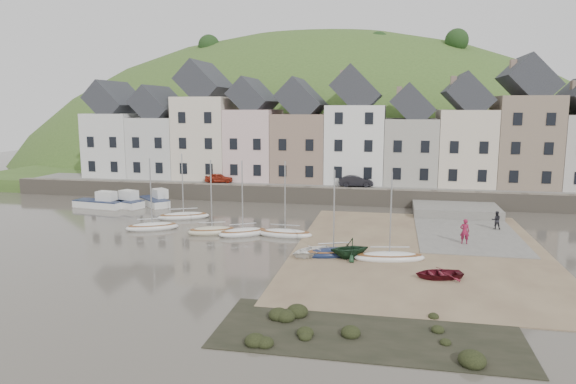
% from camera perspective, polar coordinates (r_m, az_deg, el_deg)
% --- Properties ---
extents(ground, '(160.00, 160.00, 0.00)m').
position_cam_1_polar(ground, '(40.46, -1.69, -5.54)').
color(ground, '#484238').
rests_on(ground, ground).
extents(quay_land, '(90.00, 30.00, 1.50)m').
position_cam_1_polar(quay_land, '(71.30, 4.13, 1.51)').
color(quay_land, '#3C5923').
rests_on(quay_land, ground).
extents(quay_street, '(70.00, 7.00, 0.10)m').
position_cam_1_polar(quay_street, '(59.91, 2.74, 0.82)').
color(quay_street, slate).
rests_on(quay_street, quay_land).
extents(seawall, '(70.00, 1.20, 1.80)m').
position_cam_1_polar(seawall, '(56.60, 2.20, -0.34)').
color(seawall, slate).
rests_on(seawall, ground).
extents(beach, '(18.00, 26.00, 0.06)m').
position_cam_1_polar(beach, '(39.52, 14.14, -6.14)').
color(beach, brown).
rests_on(beach, ground).
extents(slipway, '(8.00, 18.00, 0.12)m').
position_cam_1_polar(slipway, '(47.62, 18.53, -3.69)').
color(slipway, slate).
rests_on(slipway, ground).
extents(hillside, '(134.40, 84.00, 84.00)m').
position_cam_1_polar(hillside, '(103.04, 3.23, -6.71)').
color(hillside, '#3C5923').
rests_on(hillside, ground).
extents(townhouse_terrace, '(61.05, 8.00, 13.93)m').
position_cam_1_polar(townhouse_terrace, '(62.57, 4.87, 6.47)').
color(townhouse_terrace, silver).
rests_on(townhouse_terrace, quay_land).
extents(sailboat_0, '(4.94, 3.41, 6.32)m').
position_cam_1_polar(sailboat_0, '(49.89, -11.30, -2.57)').
color(sailboat_0, silver).
rests_on(sailboat_0, ground).
extents(sailboat_1, '(4.61, 3.37, 6.32)m').
position_cam_1_polar(sailboat_1, '(46.08, -14.57, -3.67)').
color(sailboat_1, silver).
rests_on(sailboat_1, ground).
extents(sailboat_2, '(4.23, 2.93, 6.32)m').
position_cam_1_polar(sailboat_2, '(43.62, -8.27, -4.18)').
color(sailboat_2, beige).
rests_on(sailboat_2, ground).
extents(sailboat_3, '(4.23, 3.40, 6.32)m').
position_cam_1_polar(sailboat_3, '(42.80, -4.94, -4.38)').
color(sailboat_3, silver).
rests_on(sailboat_3, ground).
extents(sailboat_4, '(4.49, 1.66, 6.32)m').
position_cam_1_polar(sailboat_4, '(42.30, -0.32, -4.51)').
color(sailboat_4, silver).
rests_on(sailboat_4, ground).
extents(sailboat_5, '(4.34, 2.94, 6.32)m').
position_cam_1_polar(sailboat_5, '(36.93, 4.98, -6.60)').
color(sailboat_5, '#142041').
rests_on(sailboat_5, ground).
extents(sailboat_6, '(5.02, 2.39, 6.32)m').
position_cam_1_polar(sailboat_6, '(36.47, 10.99, -6.95)').
color(sailboat_6, silver).
rests_on(sailboat_6, ground).
extents(motorboat_0, '(5.44, 3.41, 1.70)m').
position_cam_1_polar(motorboat_0, '(57.44, -17.52, -0.95)').
color(motorboat_0, silver).
rests_on(motorboat_0, ground).
extents(motorboat_1, '(5.66, 2.52, 1.70)m').
position_cam_1_polar(motorboat_1, '(57.64, -19.73, -1.03)').
color(motorboat_1, silver).
rests_on(motorboat_1, ground).
extents(motorboat_2, '(4.69, 4.52, 1.70)m').
position_cam_1_polar(motorboat_2, '(57.35, -14.26, -0.82)').
color(motorboat_2, silver).
rests_on(motorboat_2, ground).
extents(rowboat_white, '(3.94, 3.95, 0.67)m').
position_cam_1_polar(rowboat_white, '(36.75, 2.56, -6.44)').
color(rowboat_white, white).
rests_on(rowboat_white, beach).
extents(rowboat_green, '(3.45, 3.28, 1.43)m').
position_cam_1_polar(rowboat_green, '(36.25, 6.72, -6.10)').
color(rowboat_green, '#17331E').
rests_on(rowboat_green, beach).
extents(rowboat_red, '(3.33, 2.76, 0.60)m').
position_cam_1_polar(rowboat_red, '(33.35, 16.07, -8.52)').
color(rowboat_red, maroon).
rests_on(rowboat_red, beach).
extents(person_red, '(0.71, 0.47, 1.90)m').
position_cam_1_polar(person_red, '(41.68, 18.69, -4.08)').
color(person_red, maroon).
rests_on(person_red, slipway).
extents(person_dark, '(0.76, 0.59, 1.55)m').
position_cam_1_polar(person_dark, '(47.53, 21.74, -2.86)').
color(person_dark, black).
rests_on(person_dark, slipway).
extents(car_left, '(3.46, 2.04, 1.10)m').
position_cam_1_polar(car_left, '(61.46, -7.54, 1.53)').
color(car_left, '#9E2917').
rests_on(car_left, quay_street).
extents(car_right, '(3.93, 1.92, 1.24)m').
position_cam_1_polar(car_right, '(58.30, 7.39, 1.18)').
color(car_right, black).
rests_on(car_right, quay_street).
extents(shore_rocks, '(14.00, 6.00, 0.73)m').
position_cam_1_polar(shore_rocks, '(25.08, 6.37, -14.84)').
color(shore_rocks, black).
rests_on(shore_rocks, ground).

